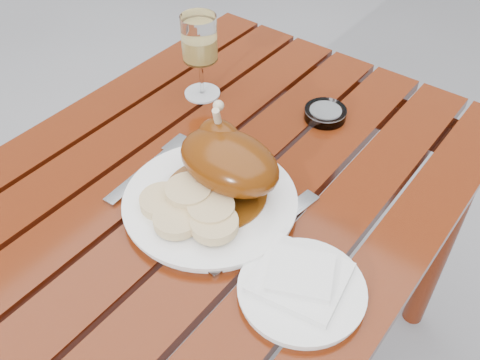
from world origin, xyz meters
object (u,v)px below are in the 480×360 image
(table, at_px, (204,311))
(ashtray, at_px, (325,114))
(wine_glass, at_px, (200,57))
(dinner_plate, at_px, (210,202))
(side_plate, at_px, (302,291))

(table, relative_size, ashtray, 13.48)
(wine_glass, xyz_separation_m, ashtray, (0.26, 0.09, -0.08))
(dinner_plate, relative_size, wine_glass, 1.65)
(table, relative_size, side_plate, 6.13)
(side_plate, xyz_separation_m, ashtray, (-0.20, 0.41, 0.00))
(table, height_order, dinner_plate, dinner_plate)
(dinner_plate, distance_m, wine_glass, 0.36)
(table, xyz_separation_m, wine_glass, (-0.20, 0.25, 0.47))
(table, distance_m, ashtray, 0.52)
(wine_glass, height_order, ashtray, wine_glass)
(table, bearing_deg, wine_glass, 127.89)
(table, height_order, ashtray, ashtray)
(table, distance_m, side_plate, 0.47)
(dinner_plate, distance_m, ashtray, 0.35)
(table, distance_m, dinner_plate, 0.39)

